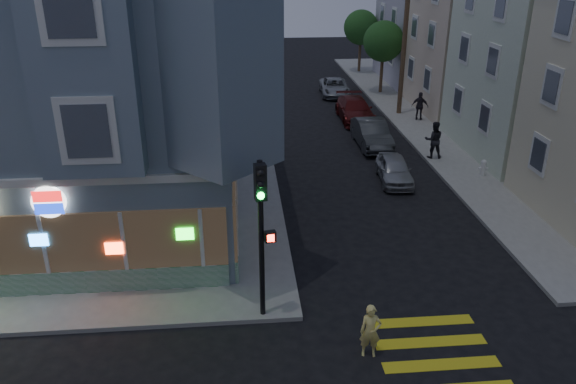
{
  "coord_description": "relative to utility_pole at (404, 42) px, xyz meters",
  "views": [
    {
      "loc": [
        1.31,
        -11.81,
        10.29
      ],
      "look_at": [
        2.93,
        6.16,
        2.44
      ],
      "focal_mm": 35.0,
      "sensor_mm": 36.0,
      "label": 1
    }
  ],
  "objects": [
    {
      "name": "pedestrian_b",
      "position": [
        0.83,
        -1.75,
        -3.75
      ],
      "size": [
        1.14,
        0.83,
        1.79
      ],
      "primitive_type": "imported",
      "rotation": [
        0.0,
        0.0,
        2.72
      ],
      "color": "#28242C",
      "rests_on": "sidewalk_ne"
    },
    {
      "name": "corner_building",
      "position": [
        -18.0,
        -13.02,
        1.02
      ],
      "size": [
        14.6,
        14.6,
        11.4
      ],
      "color": "slate",
      "rests_on": "sidewalk_nw"
    },
    {
      "name": "traffic_signal",
      "position": [
        -10.17,
        -21.82,
        -1.32
      ],
      "size": [
        0.6,
        0.55,
        4.92
      ],
      "rotation": [
        0.0,
        0.0,
        0.19
      ],
      "color": "black",
      "rests_on": "sidewalk_nw"
    },
    {
      "name": "ground",
      "position": [
        -12.0,
        -24.0,
        -4.8
      ],
      "size": [
        120.0,
        120.0,
        0.0
      ],
      "primitive_type": "plane",
      "color": "black",
      "rests_on": "ground"
    },
    {
      "name": "utility_pole",
      "position": [
        0.0,
        0.0,
        0.0
      ],
      "size": [
        2.2,
        0.3,
        9.0
      ],
      "color": "#4C3826",
      "rests_on": "sidewalk_ne"
    },
    {
      "name": "parked_car_d",
      "position": [
        -3.4,
        5.83,
        -4.17
      ],
      "size": [
        2.31,
        4.59,
        1.25
      ],
      "primitive_type": "imported",
      "rotation": [
        0.0,
        0.0,
        -0.06
      ],
      "color": "gray",
      "rests_on": "ground"
    },
    {
      "name": "sidewalk_ne",
      "position": [
        11.0,
        -1.0,
        -4.72
      ],
      "size": [
        24.0,
        42.0,
        0.15
      ],
      "primitive_type": "cube",
      "color": "gray",
      "rests_on": "ground"
    },
    {
      "name": "parked_car_c",
      "position": [
        -3.21,
        -1.04,
        -4.08
      ],
      "size": [
        2.04,
        4.97,
        1.44
      ],
      "primitive_type": "imported",
      "rotation": [
        0.0,
        0.0,
        -0.0
      ],
      "color": "#561413",
      "rests_on": "ground"
    },
    {
      "name": "street_tree_near",
      "position": [
        0.2,
        6.0,
        -0.86
      ],
      "size": [
        3.0,
        3.0,
        5.3
      ],
      "color": "#4C3826",
      "rests_on": "sidewalk_ne"
    },
    {
      "name": "parked_car_a",
      "position": [
        -3.4,
        -11.44,
        -4.18
      ],
      "size": [
        1.74,
        3.7,
        1.22
      ],
      "primitive_type": "imported",
      "rotation": [
        0.0,
        0.0,
        -0.08
      ],
      "color": "#9A9DA1",
      "rests_on": "ground"
    },
    {
      "name": "pedestrian_a",
      "position": [
        -0.61,
        -8.72,
        -3.67
      ],
      "size": [
        1.03,
        0.85,
        1.95
      ],
      "primitive_type": "imported",
      "rotation": [
        0.0,
        0.0,
        3.01
      ],
      "color": "black",
      "rests_on": "sidewalk_ne"
    },
    {
      "name": "row_house_c",
      "position": [
        7.5,
        1.0,
        -0.15
      ],
      "size": [
        12.0,
        8.6,
        9.0
      ],
      "primitive_type": "cube",
      "color": "beige",
      "rests_on": "sidewalk_ne"
    },
    {
      "name": "row_house_d",
      "position": [
        7.5,
        10.0,
        0.6
      ],
      "size": [
        12.0,
        8.6,
        10.5
      ],
      "primitive_type": "cube",
      "color": "#A5A0B0",
      "rests_on": "sidewalk_ne"
    },
    {
      "name": "parked_car_b",
      "position": [
        -3.31,
        -6.24,
        -4.05
      ],
      "size": [
        1.6,
        4.52,
        1.48
      ],
      "primitive_type": "imported",
      "rotation": [
        0.0,
        0.0,
        0.01
      ],
      "color": "#36393B",
      "rests_on": "ground"
    },
    {
      "name": "street_tree_far",
      "position": [
        0.2,
        14.0,
        -0.86
      ],
      "size": [
        3.0,
        3.0,
        5.3
      ],
      "color": "#4C3826",
      "rests_on": "sidewalk_ne"
    },
    {
      "name": "fire_hydrant",
      "position": [
        1.0,
        -11.41,
        -4.22
      ],
      "size": [
        0.46,
        0.27,
        0.8
      ],
      "color": "silver",
      "rests_on": "sidewalk_ne"
    },
    {
      "name": "running_child",
      "position": [
        -7.36,
        -23.66,
        -4.01
      ],
      "size": [
        0.62,
        0.45,
        1.57
      ],
      "primitive_type": "imported",
      "rotation": [
        0.0,
        0.0,
        -0.13
      ],
      "color": "#F5E77D",
      "rests_on": "ground"
    }
  ]
}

